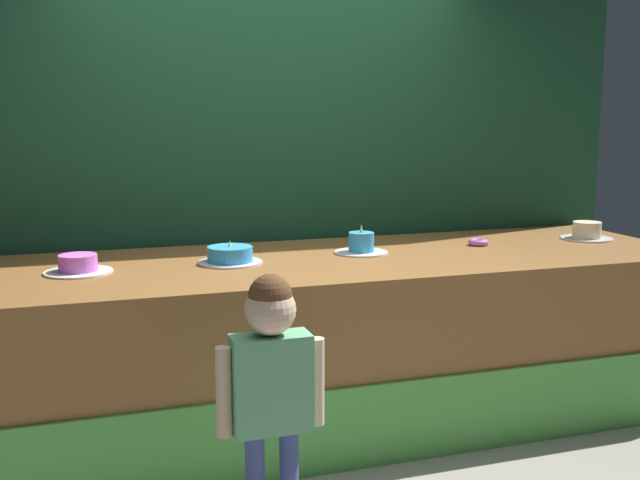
{
  "coord_description": "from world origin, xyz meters",
  "views": [
    {
      "loc": [
        -1.13,
        -3.14,
        1.66
      ],
      "look_at": [
        0.03,
        0.37,
        1.05
      ],
      "focal_mm": 42.41,
      "sensor_mm": 36.0,
      "label": 1
    }
  ],
  "objects_px": {
    "donut": "(478,242)",
    "cake_far_right": "(587,232)",
    "cake_far_left": "(78,265)",
    "cake_center_right": "(361,245)",
    "child_figure": "(271,375)",
    "cake_center_left": "(230,256)"
  },
  "relations": [
    {
      "from": "cake_far_right",
      "to": "cake_center_left",
      "type": "bearing_deg",
      "value": -178.28
    },
    {
      "from": "child_figure",
      "to": "donut",
      "type": "relative_size",
      "value": 9.21
    },
    {
      "from": "child_figure",
      "to": "cake_far_left",
      "type": "distance_m",
      "value": 1.35
    },
    {
      "from": "donut",
      "to": "cake_far_right",
      "type": "distance_m",
      "value": 0.75
    },
    {
      "from": "cake_far_left",
      "to": "cake_far_right",
      "type": "bearing_deg",
      "value": 1.42
    },
    {
      "from": "cake_far_left",
      "to": "cake_center_right",
      "type": "height_order",
      "value": "cake_center_right"
    },
    {
      "from": "donut",
      "to": "cake_center_right",
      "type": "relative_size",
      "value": 0.4
    },
    {
      "from": "cake_far_left",
      "to": "cake_center_left",
      "type": "bearing_deg",
      "value": 0.51
    },
    {
      "from": "donut",
      "to": "cake_center_left",
      "type": "bearing_deg",
      "value": -176.96
    },
    {
      "from": "cake_center_left",
      "to": "cake_far_right",
      "type": "relative_size",
      "value": 1.06
    },
    {
      "from": "donut",
      "to": "cake_far_left",
      "type": "distance_m",
      "value": 2.24
    },
    {
      "from": "cake_far_right",
      "to": "donut",
      "type": "bearing_deg",
      "value": 179.07
    },
    {
      "from": "cake_center_left",
      "to": "cake_far_right",
      "type": "xyz_separation_m",
      "value": [
        2.24,
        0.07,
        0.01
      ]
    },
    {
      "from": "cake_far_left",
      "to": "cake_center_left",
      "type": "height_order",
      "value": "cake_center_left"
    },
    {
      "from": "cake_center_left",
      "to": "cake_far_right",
      "type": "bearing_deg",
      "value": 1.72
    },
    {
      "from": "cake_far_right",
      "to": "child_figure",
      "type": "bearing_deg",
      "value": -152.32
    },
    {
      "from": "donut",
      "to": "cake_far_left",
      "type": "relative_size",
      "value": 0.36
    },
    {
      "from": "cake_far_right",
      "to": "cake_center_right",
      "type": "bearing_deg",
      "value": -179.56
    },
    {
      "from": "cake_far_left",
      "to": "cake_center_right",
      "type": "distance_m",
      "value": 1.5
    },
    {
      "from": "child_figure",
      "to": "cake_center_left",
      "type": "xyz_separation_m",
      "value": [
        0.09,
        1.15,
        0.24
      ]
    },
    {
      "from": "child_figure",
      "to": "cake_far_left",
      "type": "bearing_deg",
      "value": 119.95
    },
    {
      "from": "child_figure",
      "to": "cake_far_left",
      "type": "height_order",
      "value": "child_figure"
    }
  ]
}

